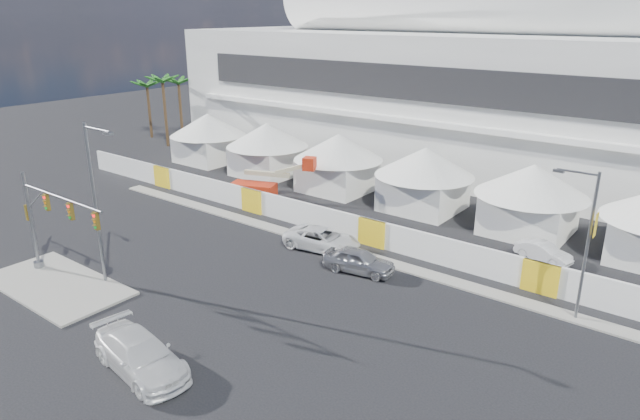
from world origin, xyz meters
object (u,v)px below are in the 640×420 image
Objects in this scene: sedan_silver at (359,260)px; pickup_near at (140,355)px; streetlight_curb at (585,236)px; boom_lift at (259,186)px; pickup_curb at (322,239)px; streetlight_median at (96,194)px; traffic_mast at (46,222)px; lot_car_a at (543,252)px.

sedan_silver is 0.78× the size of pickup_near.
boom_lift is at bearing 169.79° from streetlight_curb.
pickup_curb is 0.56× the size of streetlight_median.
streetlight_median is (3.45, 1.58, 2.07)m from traffic_mast.
streetlight_median is 19.57m from boom_lift.
streetlight_median reaches higher than traffic_mast.
boom_lift reaches higher than pickup_near.
streetlight_curb is at bearing -138.97° from lot_car_a.
streetlight_curb is (14.78, 17.64, 4.04)m from pickup_near.
boom_lift reaches higher than lot_car_a.
traffic_mast is (-12.94, 2.76, 2.92)m from pickup_near.
lot_car_a is 0.38× the size of streetlight_median.
pickup_near is 0.61× the size of streetlight_median.
pickup_near is 26.90m from lot_car_a.
streetlight_curb is 1.02× the size of boom_lift.
lot_car_a is at bearing -54.90° from sedan_silver.
pickup_near reaches higher than pickup_curb.
traffic_mast is (-14.98, -12.58, 3.00)m from sedan_silver.
streetlight_median is 1.18× the size of streetlight_curb.
streetlight_curb is (16.92, 0.79, 4.14)m from pickup_curb.
sedan_silver is 0.56× the size of streetlight_curb.
lot_car_a is (8.96, 9.21, -0.18)m from sedan_silver.
sedan_silver is 16.73m from streetlight_median.
sedan_silver is at bearing 0.47° from pickup_near.
sedan_silver is 19.79m from traffic_mast.
lot_car_a is (11.00, 24.55, -0.25)m from pickup_near.
streetlight_curb is (3.78, -6.90, 4.29)m from lot_car_a.
streetlight_curb is at bearing 28.22° from traffic_mast.
traffic_mast is 1.04× the size of streetlight_curb.
streetlight_curb reaches higher than traffic_mast.
pickup_curb is 1.47× the size of lot_car_a.
streetlight_median is (-11.54, -11.00, 5.07)m from sedan_silver.
pickup_near is at bearing 168.22° from lot_car_a.
lot_car_a is at bearing -16.30° from boom_lift.
traffic_mast is at bearing 86.00° from pickup_near.
pickup_curb is at bearing -177.32° from streetlight_curb.
streetlight_median is 27.70m from streetlight_curb.
sedan_silver is 1.24× the size of lot_car_a.
traffic_mast is 20.25m from boom_lift.
pickup_near is 0.73× the size of boom_lift.
traffic_mast reaches higher than pickup_near.
boom_lift is at bearing 39.39° from pickup_near.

